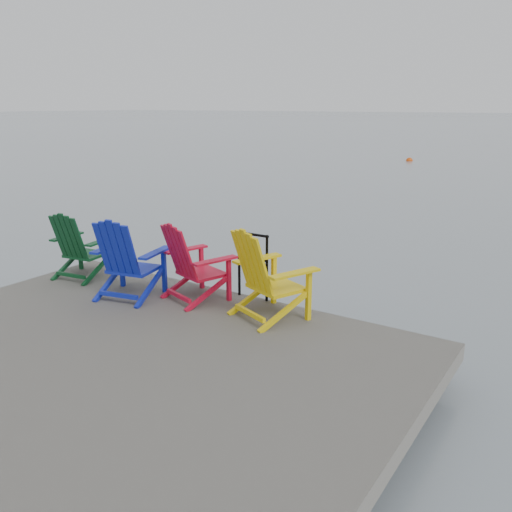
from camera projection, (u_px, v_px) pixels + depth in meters
The scene contains 8 objects.
ground at pixel (103, 407), 5.61m from camera, with size 400.00×400.00×0.00m, color slate.
dock at pixel (100, 377), 5.51m from camera, with size 6.00×5.00×1.40m.
handrail at pixel (253, 259), 7.17m from camera, with size 0.48×0.04×0.90m.
chair_green at pixel (79, 245), 8.03m from camera, with size 0.87×0.82×1.00m.
chair_blue at pixel (127, 258), 7.19m from camera, with size 0.99×0.94×1.10m.
chair_red at pixel (193, 262), 7.12m from camera, with size 0.99×0.94×1.05m.
chair_yellow at pixel (267, 274), 6.50m from camera, with size 1.08×1.03×1.12m.
buoy_b at pixel (409, 161), 29.65m from camera, with size 0.37×0.37×0.37m, color #D4470C.
Camera 1 is at (4.04, -3.30, 3.03)m, focal length 38.00 mm.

